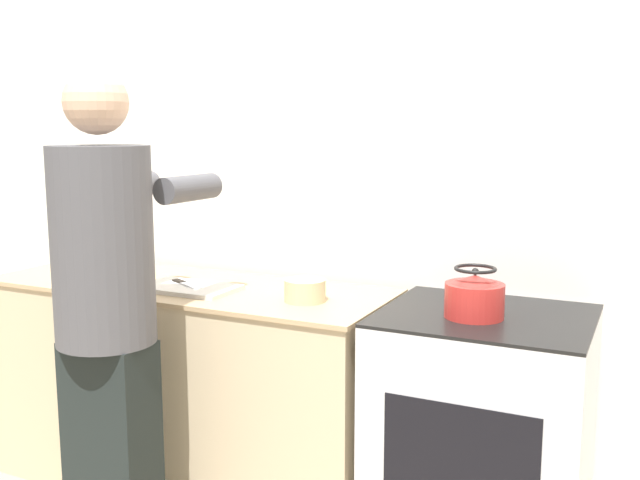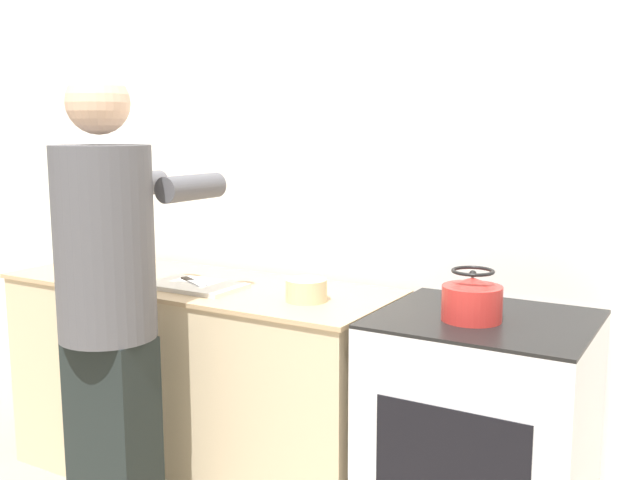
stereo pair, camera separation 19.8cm
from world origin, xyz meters
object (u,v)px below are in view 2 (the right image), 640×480
Objects in this scene: knife at (193,281)px; canister_jar at (119,251)px; cutting_board at (196,286)px; kettle at (472,299)px; oven at (480,442)px; person at (110,300)px; bowl_prep at (306,290)px.

knife is 0.61m from canister_jar.
knife is at bearing 148.10° from cutting_board.
kettle is at bearing -4.10° from canister_jar.
oven is 4.47× the size of kettle.
kettle is at bearing 2.48° from cutting_board.
person reaches higher than bowl_prep.
person is 1.28m from kettle.
oven is at bearing 6.39° from bowl_prep.
oven is 1.89m from canister_jar.
canister_jar is (-1.79, 0.13, -0.01)m from kettle.
person reaches higher than kettle.
bowl_prep is at bearing 4.00° from cutting_board.
person is at bearing -153.84° from oven.
knife is (-1.23, -0.09, 0.47)m from oven.
knife is at bearing -178.12° from bowl_prep.
kettle is (-0.03, -0.06, 0.53)m from oven.
kettle is 1.79m from canister_jar.
canister_jar is at bearing 172.85° from bowl_prep.
kettle reaches higher than bowl_prep.
oven is at bearing 64.69° from kettle.
bowl_prep is at bearing 27.34° from knife.
canister_jar is at bearing 133.38° from person.
person is 0.48m from cutting_board.
person reaches higher than canister_jar.
bowl_prep is (-0.65, -0.01, -0.04)m from kettle.
bowl_prep reaches higher than oven.
oven is 5.76× the size of bowl_prep.
kettle reaches higher than canister_jar.
oven is at bearing 26.16° from person.
knife reaches higher than oven.
kettle is (1.20, 0.03, 0.06)m from knife.
knife is 0.92× the size of kettle.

